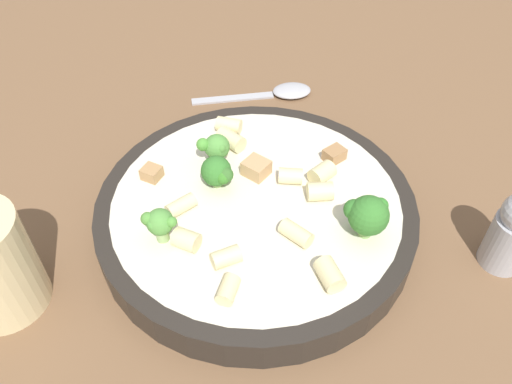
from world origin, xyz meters
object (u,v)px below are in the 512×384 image
rigatoni_10 (322,173)px  rigatoni_7 (228,290)px  broccoli_floret_3 (159,223)px  chicken_chunk_0 (335,155)px  rigatoni_2 (181,206)px  rigatoni_8 (231,140)px  rigatoni_9 (293,178)px  rigatoni_4 (320,191)px  broccoli_floret_0 (213,148)px  spoon (276,92)px  pasta_bowl (256,210)px  broccoli_floret_1 (367,215)px  rigatoni_0 (229,125)px  rigatoni_1 (294,235)px  rigatoni_6 (226,257)px  rigatoni_5 (330,274)px  broccoli_floret_2 (218,172)px  chicken_chunk_2 (256,168)px  chicken_chunk_1 (152,173)px  rigatoni_3 (186,240)px

rigatoni_10 → rigatoni_7: bearing=111.1°
broccoli_floret_3 → chicken_chunk_0: 0.19m
rigatoni_2 → rigatoni_10: bearing=-108.7°
rigatoni_8 → rigatoni_9: (-0.08, -0.02, -0.00)m
rigatoni_4 → chicken_chunk_0: rigatoni_4 is taller
broccoli_floret_0 → spoon: size_ratio=0.22×
pasta_bowl → broccoli_floret_1: broccoli_floret_1 is taller
rigatoni_0 → rigatoni_9: size_ratio=1.14×
broccoli_floret_1 → spoon: 0.27m
rigatoni_2 → pasta_bowl: bearing=-114.2°
pasta_bowl → rigatoni_1: (-0.06, 0.00, 0.02)m
rigatoni_6 → chicken_chunk_0: rigatoni_6 is taller
rigatoni_0 → rigatoni_7: bearing=146.1°
rigatoni_5 → broccoli_floret_1: bearing=-71.3°
broccoli_floret_2 → pasta_bowl: bearing=-153.0°
rigatoni_0 → spoon: size_ratio=0.17×
broccoli_floret_3 → rigatoni_0: 0.16m
broccoli_floret_2 → rigatoni_6: 0.09m
pasta_bowl → rigatoni_9: (-0.00, -0.04, 0.02)m
broccoli_floret_1 → rigatoni_6: size_ratio=1.76×
broccoli_floret_0 → rigatoni_5: size_ratio=1.27×
rigatoni_0 → chicken_chunk_2: size_ratio=1.12×
rigatoni_8 → rigatoni_9: size_ratio=1.27×
rigatoni_4 → rigatoni_9: size_ratio=1.04×
chicken_chunk_1 → broccoli_floret_3: bearing=158.5°
broccoli_floret_0 → chicken_chunk_2: 0.05m
rigatoni_9 → rigatoni_6: bearing=111.4°
rigatoni_7 → rigatoni_5: bearing=-116.6°
rigatoni_5 → chicken_chunk_2: 0.14m
rigatoni_0 → rigatoni_5: rigatoni_5 is taller
pasta_bowl → broccoli_floret_3: size_ratio=8.93×
rigatoni_7 → chicken_chunk_0: 0.19m
pasta_bowl → rigatoni_5: 0.11m
rigatoni_1 → rigatoni_7: (-0.01, 0.08, -0.00)m
broccoli_floret_1 → rigatoni_4: (0.05, 0.00, -0.02)m
broccoli_floret_1 → rigatoni_4: 0.06m
broccoli_floret_2 → rigatoni_1: size_ratio=1.15×
rigatoni_6 → rigatoni_8: bearing=-35.5°
rigatoni_8 → rigatoni_10: same height
rigatoni_0 → rigatoni_8: (-0.02, 0.01, 0.00)m
broccoli_floret_3 → spoon: 0.29m
rigatoni_10 → chicken_chunk_1: bearing=52.8°
rigatoni_4 → chicken_chunk_2: rigatoni_4 is taller
chicken_chunk_1 → chicken_chunk_2: 0.10m
rigatoni_9 → rigatoni_10: 0.03m
chicken_chunk_0 → rigatoni_5: bearing=135.8°
broccoli_floret_2 → rigatoni_4: 0.10m
rigatoni_8 → chicken_chunk_1: rigatoni_8 is taller
rigatoni_1 → chicken_chunk_1: size_ratio=1.66×
chicken_chunk_0 → rigatoni_3: bearing=93.0°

